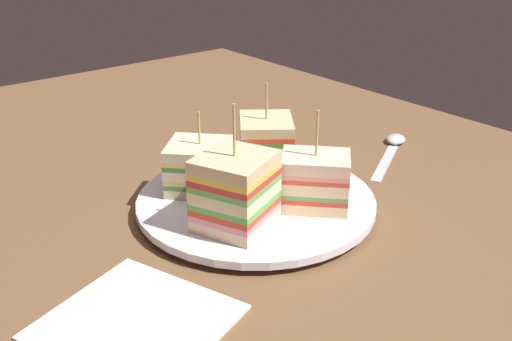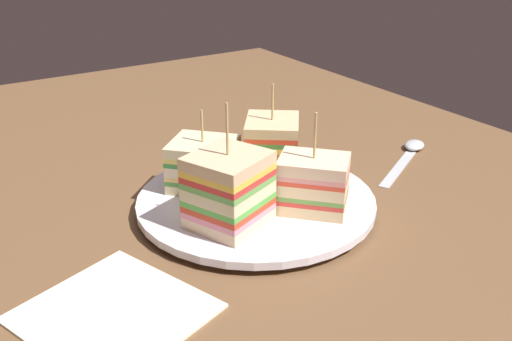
{
  "view_description": "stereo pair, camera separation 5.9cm",
  "coord_description": "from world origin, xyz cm",
  "px_view_note": "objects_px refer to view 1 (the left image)",
  "views": [
    {
      "loc": [
        -41.58,
        34.05,
        28.79
      ],
      "look_at": [
        0.0,
        0.0,
        4.45
      ],
      "focal_mm": 40.98,
      "sensor_mm": 36.0,
      "label": 1
    },
    {
      "loc": [
        -45.06,
        29.29,
        28.79
      ],
      "look_at": [
        0.0,
        0.0,
        4.45
      ],
      "focal_mm": 40.98,
      "sensor_mm": 36.0,
      "label": 2
    }
  ],
  "objects_px": {
    "sandwich_wedge_0": "(266,147)",
    "sandwich_wedge_3": "(314,181)",
    "spoon": "(393,146)",
    "chip_pile": "(251,185)",
    "napkin": "(136,321)",
    "plate": "(256,202)",
    "sandwich_wedge_1": "(201,167)",
    "sandwich_wedge_2": "(235,191)"
  },
  "relations": [
    {
      "from": "sandwich_wedge_1",
      "to": "spoon",
      "type": "relative_size",
      "value": 0.64
    },
    {
      "from": "sandwich_wedge_3",
      "to": "sandwich_wedge_0",
      "type": "bearing_deg",
      "value": -52.02
    },
    {
      "from": "plate",
      "to": "sandwich_wedge_2",
      "type": "height_order",
      "value": "sandwich_wedge_2"
    },
    {
      "from": "sandwich_wedge_0",
      "to": "napkin",
      "type": "xyz_separation_m",
      "value": [
        -0.12,
        0.23,
        -0.04
      ]
    },
    {
      "from": "sandwich_wedge_0",
      "to": "napkin",
      "type": "height_order",
      "value": "sandwich_wedge_0"
    },
    {
      "from": "chip_pile",
      "to": "napkin",
      "type": "bearing_deg",
      "value": 115.4
    },
    {
      "from": "chip_pile",
      "to": "spoon",
      "type": "height_order",
      "value": "chip_pile"
    },
    {
      "from": "sandwich_wedge_3",
      "to": "sandwich_wedge_1",
      "type": "bearing_deg",
      "value": -10.96
    },
    {
      "from": "sandwich_wedge_2",
      "to": "spoon",
      "type": "height_order",
      "value": "sandwich_wedge_2"
    },
    {
      "from": "sandwich_wedge_3",
      "to": "spoon",
      "type": "bearing_deg",
      "value": -115.42
    },
    {
      "from": "spoon",
      "to": "sandwich_wedge_1",
      "type": "bearing_deg",
      "value": 144.48
    },
    {
      "from": "plate",
      "to": "sandwich_wedge_1",
      "type": "relative_size",
      "value": 2.74
    },
    {
      "from": "spoon",
      "to": "napkin",
      "type": "distance_m",
      "value": 0.44
    },
    {
      "from": "sandwich_wedge_3",
      "to": "plate",
      "type": "bearing_deg",
      "value": -10.69
    },
    {
      "from": "spoon",
      "to": "sandwich_wedge_2",
      "type": "bearing_deg",
      "value": 161.03
    },
    {
      "from": "sandwich_wedge_1",
      "to": "sandwich_wedge_2",
      "type": "distance_m",
      "value": 0.09
    },
    {
      "from": "spoon",
      "to": "napkin",
      "type": "height_order",
      "value": "spoon"
    },
    {
      "from": "plate",
      "to": "sandwich_wedge_3",
      "type": "xyz_separation_m",
      "value": [
        -0.05,
        -0.03,
        0.03
      ]
    },
    {
      "from": "sandwich_wedge_0",
      "to": "sandwich_wedge_2",
      "type": "distance_m",
      "value": 0.12
    },
    {
      "from": "plate",
      "to": "napkin",
      "type": "relative_size",
      "value": 1.9
    },
    {
      "from": "sandwich_wedge_0",
      "to": "chip_pile",
      "type": "distance_m",
      "value": 0.07
    },
    {
      "from": "sandwich_wedge_0",
      "to": "chip_pile",
      "type": "xyz_separation_m",
      "value": [
        -0.04,
        0.05,
        -0.02
      ]
    },
    {
      "from": "spoon",
      "to": "chip_pile",
      "type": "bearing_deg",
      "value": 154.94
    },
    {
      "from": "plate",
      "to": "sandwich_wedge_3",
      "type": "relative_size",
      "value": 2.45
    },
    {
      "from": "plate",
      "to": "napkin",
      "type": "bearing_deg",
      "value": 114.23
    },
    {
      "from": "chip_pile",
      "to": "napkin",
      "type": "relative_size",
      "value": 0.56
    },
    {
      "from": "sandwich_wedge_0",
      "to": "spoon",
      "type": "bearing_deg",
      "value": 120.98
    },
    {
      "from": "spoon",
      "to": "sandwich_wedge_0",
      "type": "bearing_deg",
      "value": 145.27
    },
    {
      "from": "plate",
      "to": "sandwich_wedge_1",
      "type": "distance_m",
      "value": 0.07
    },
    {
      "from": "sandwich_wedge_3",
      "to": "spoon",
      "type": "xyz_separation_m",
      "value": [
        0.07,
        -0.21,
        -0.04
      ]
    },
    {
      "from": "sandwich_wedge_0",
      "to": "spoon",
      "type": "height_order",
      "value": "sandwich_wedge_0"
    },
    {
      "from": "napkin",
      "to": "sandwich_wedge_2",
      "type": "bearing_deg",
      "value": -69.22
    },
    {
      "from": "chip_pile",
      "to": "napkin",
      "type": "height_order",
      "value": "chip_pile"
    },
    {
      "from": "napkin",
      "to": "plate",
      "type": "bearing_deg",
      "value": -65.77
    },
    {
      "from": "sandwich_wedge_2",
      "to": "sandwich_wedge_3",
      "type": "distance_m",
      "value": 0.09
    },
    {
      "from": "plate",
      "to": "sandwich_wedge_0",
      "type": "bearing_deg",
      "value": -49.98
    },
    {
      "from": "sandwich_wedge_1",
      "to": "spoon",
      "type": "height_order",
      "value": "sandwich_wedge_1"
    },
    {
      "from": "chip_pile",
      "to": "napkin",
      "type": "xyz_separation_m",
      "value": [
        -0.09,
        0.18,
        -0.03
      ]
    },
    {
      "from": "plate",
      "to": "chip_pile",
      "type": "xyz_separation_m",
      "value": [
        0.0,
        0.01,
        0.02
      ]
    },
    {
      "from": "plate",
      "to": "sandwich_wedge_3",
      "type": "height_order",
      "value": "sandwich_wedge_3"
    },
    {
      "from": "sandwich_wedge_0",
      "to": "sandwich_wedge_3",
      "type": "distance_m",
      "value": 0.09
    },
    {
      "from": "plate",
      "to": "chip_pile",
      "type": "relative_size",
      "value": 3.39
    }
  ]
}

